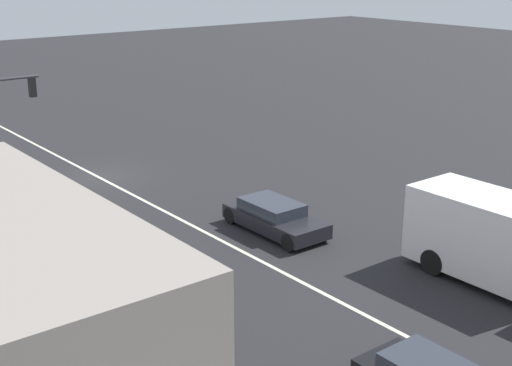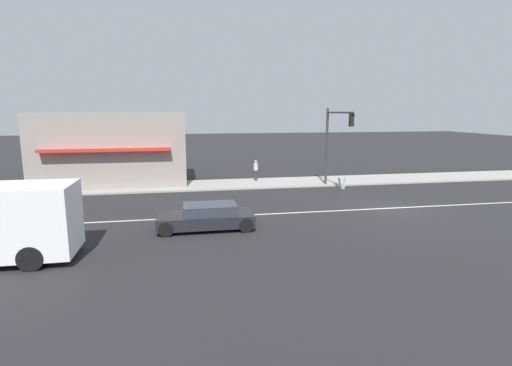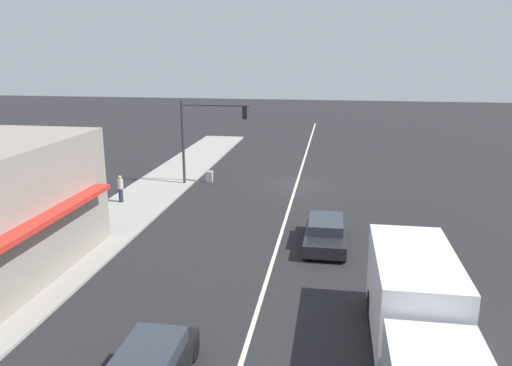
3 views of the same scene
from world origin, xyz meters
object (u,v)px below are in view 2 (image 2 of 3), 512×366
(pedestrian, at_px, (256,170))
(warning_aframe_sign, at_px, (342,183))
(sedan_dark, at_px, (207,217))
(traffic_signal_main, at_px, (334,134))

(pedestrian, bearing_deg, warning_aframe_sign, -125.75)
(pedestrian, xyz_separation_m, sedan_dark, (-12.17, 4.65, -0.37))
(pedestrian, height_order, warning_aframe_sign, pedestrian)
(sedan_dark, bearing_deg, pedestrian, -20.89)
(traffic_signal_main, height_order, pedestrian, traffic_signal_main)
(warning_aframe_sign, bearing_deg, pedestrian, 54.25)
(traffic_signal_main, distance_m, pedestrian, 6.89)
(warning_aframe_sign, height_order, sedan_dark, sedan_dark)
(traffic_signal_main, xyz_separation_m, sedan_dark, (-8.32, 9.55, -3.31))
(warning_aframe_sign, distance_m, sedan_dark, 13.07)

